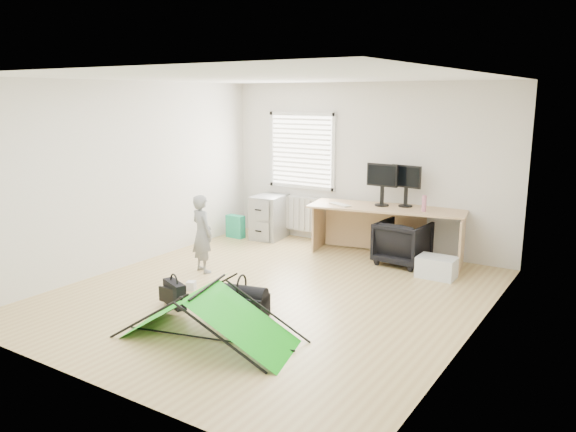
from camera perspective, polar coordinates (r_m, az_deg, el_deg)
The scene contains 18 objects.
ground at distance 7.26m, azimuth -1.72°, elevation -7.91°, with size 5.50×5.50×0.00m, color tan.
back_wall at distance 9.29m, azimuth 7.87°, elevation 4.99°, with size 5.00×0.02×2.70m, color silver.
window at distance 9.80m, azimuth 1.38°, elevation 6.64°, with size 1.20×0.06×1.20m, color silver.
radiator at distance 9.93m, azimuth 1.23°, elevation 0.29°, with size 1.00×0.12×0.60m, color silver.
desk at distance 8.83m, azimuth 9.91°, elevation -1.68°, with size 2.38×0.76×0.81m, color tan.
filing_cabinet at distance 9.94m, azimuth -1.89°, elevation -0.09°, with size 0.49×0.66×0.77m, color gray.
monitor_left at distance 8.81m, azimuth 9.55°, elevation 2.58°, with size 0.50×0.11×0.48m, color black.
monitor_right at distance 8.80m, azimuth 11.90°, elevation 2.45°, with size 0.49×0.11×0.47m, color black.
keyboard at distance 8.81m, azimuth 5.31°, elevation 1.17°, with size 0.40×0.14×0.02m, color beige.
thermos at distance 8.52m, azimuth 13.66°, elevation 1.25°, with size 0.07×0.07×0.24m, color #BF6B87.
office_chair at distance 8.59m, azimuth 11.56°, elevation -2.68°, with size 0.70×0.72×0.66m, color black.
person at distance 8.09m, azimuth -8.72°, elevation -1.79°, with size 0.41×0.27×1.12m, color gray.
kite at distance 5.92m, azimuth -8.08°, elevation -9.80°, with size 1.87×0.82×0.58m, color #11B212, non-canonical shape.
storage_crate at distance 8.12m, azimuth 14.88°, elevation -5.05°, with size 0.52×0.37×0.29m, color silver.
tote_bag at distance 10.05m, azimuth -5.35°, elevation -1.06°, with size 0.34×0.15×0.40m, color #20A274.
laptop_bag at distance 6.94m, azimuth -11.44°, elevation -7.77°, with size 0.41×0.12×0.31m, color black.
white_box at distance 7.51m, azimuth -9.81°, elevation -6.97°, with size 0.11×0.11×0.11m, color silver.
duffel_bag at distance 6.56m, azimuth -4.70°, elevation -8.99°, with size 0.59×0.30×0.26m, color black.
Camera 1 is at (3.86, -5.63, 2.49)m, focal length 35.00 mm.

